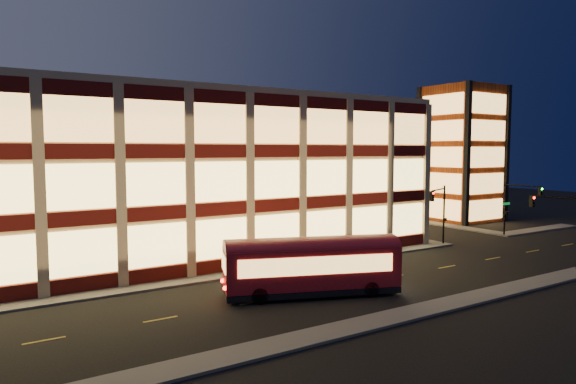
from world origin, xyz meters
TOP-DOWN VIEW (x-y plane):
  - ground at (0.00, 0.00)m, footprint 200.00×200.00m
  - sidewalk_office_south at (-3.00, 1.00)m, footprint 54.00×2.00m
  - sidewalk_office_east at (23.00, 17.00)m, footprint 2.00×30.00m
  - sidewalk_tower_south at (40.00, 1.00)m, footprint 14.00×2.00m
  - sidewalk_tower_west at (34.00, 17.00)m, footprint 2.00×30.00m
  - sidewalk_near at (0.00, -13.00)m, footprint 100.00×2.00m
  - office_building at (-2.91, 16.91)m, footprint 50.45×30.45m
  - stair_tower at (39.95, 11.95)m, footprint 8.60×8.60m
  - traffic_signal_far at (22.21, 0.24)m, footprint 3.79×1.87m
  - traffic_signal_right at (33.50, -0.62)m, footprint 1.20×4.37m
  - traffic_signal_near at (23.50, -11.03)m, footprint 0.32×4.45m
  - trolley_bus at (2.00, -6.62)m, footprint 11.70×6.72m

SIDE VIEW (x-z plane):
  - ground at x=0.00m, z-range 0.00..0.00m
  - sidewalk_office_south at x=-3.00m, z-range 0.00..0.15m
  - sidewalk_office_east at x=23.00m, z-range 0.00..0.15m
  - sidewalk_tower_south at x=40.00m, z-range 0.00..0.15m
  - sidewalk_tower_west at x=34.00m, z-range 0.00..0.15m
  - sidewalk_near at x=0.00m, z-range 0.00..0.15m
  - trolley_bus at x=2.00m, z-range 0.21..4.08m
  - traffic_signal_right at x=33.50m, z-range 1.10..7.10m
  - traffic_signal_far at x=22.21m, z-range 1.11..7.11m
  - traffic_signal_near at x=23.50m, z-range 1.13..7.13m
  - office_building at x=-2.91m, z-range 0.00..14.50m
  - stair_tower at x=39.95m, z-range -0.01..17.99m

